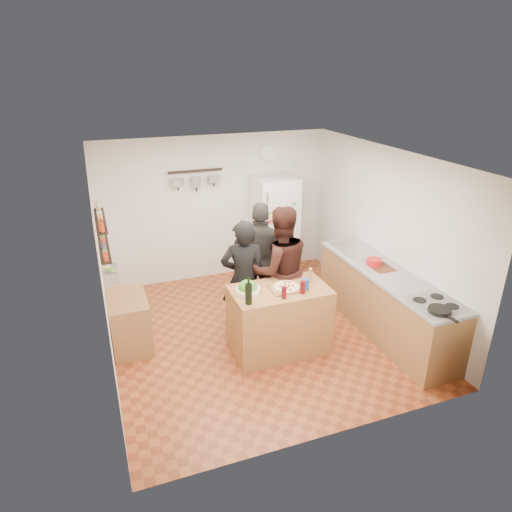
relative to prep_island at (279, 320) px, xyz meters
name	(u,v)px	position (x,y,z in m)	size (l,w,h in m)	color
room_shell	(249,242)	(-0.11, 0.88, 0.79)	(4.20, 4.20, 4.20)	brown
prep_island	(279,320)	(0.00, 0.00, 0.00)	(1.25, 0.72, 0.91)	#9E633A
pizza_board	(286,288)	(0.08, -0.02, 0.47)	(0.42, 0.34, 0.02)	brown
pizza	(286,287)	(0.08, -0.02, 0.48)	(0.34, 0.34, 0.02)	beige
salad_bowl	(248,290)	(-0.42, 0.05, 0.49)	(0.31, 0.31, 0.06)	white
wine_bottle	(249,294)	(-0.50, -0.22, 0.58)	(0.09, 0.09, 0.26)	black
wine_glass_near	(284,293)	(-0.05, -0.24, 0.53)	(0.06, 0.06, 0.15)	#530713
wine_glass_far	(303,287)	(0.22, -0.20, 0.54)	(0.07, 0.07, 0.16)	#52070B
pepper_mill	(310,276)	(0.45, 0.05, 0.54)	(0.05, 0.05, 0.16)	olive
salt_canister	(306,284)	(0.30, -0.12, 0.53)	(0.09, 0.09, 0.14)	navy
person_left	(244,279)	(-0.30, 0.56, 0.39)	(0.62, 0.41, 1.69)	black
person_center	(280,270)	(0.21, 0.51, 0.47)	(0.90, 0.70, 1.84)	black
person_back	(262,260)	(0.13, 0.99, 0.43)	(1.03, 0.43, 1.77)	#2C2A27
counter_run	(384,302)	(1.59, -0.06, -0.01)	(0.63, 2.63, 0.90)	#9E7042
stove_top	(435,304)	(1.59, -1.01, 0.46)	(0.60, 0.62, 0.02)	white
skillet	(440,310)	(1.49, -1.19, 0.49)	(0.26, 0.26, 0.05)	black
sink	(355,250)	(1.59, 0.79, 0.46)	(0.50, 0.80, 0.03)	silver
cutting_board	(381,268)	(1.59, 0.12, 0.46)	(0.30, 0.40, 0.02)	#9B5538
red_bowl	(374,262)	(1.54, 0.22, 0.51)	(0.21, 0.21, 0.09)	red
fridge	(274,228)	(0.84, 2.24, 0.45)	(0.70, 0.68, 1.80)	white
wall_clock	(268,153)	(0.84, 2.57, 1.69)	(0.30, 0.30, 0.03)	silver
spice_shelf_lower	(104,248)	(-2.04, 0.69, 1.04)	(0.12, 1.00, 0.03)	black
spice_shelf_upper	(100,220)	(-2.04, 0.69, 1.40)	(0.12, 1.00, 0.03)	black
produce_basket	(110,274)	(-2.01, 0.69, 0.69)	(0.18, 0.35, 0.14)	silver
side_table	(130,322)	(-1.85, 0.77, -0.09)	(0.50, 0.80, 0.73)	olive
pot_rack	(196,171)	(-0.46, 2.49, 1.49)	(0.90, 0.04, 0.04)	black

